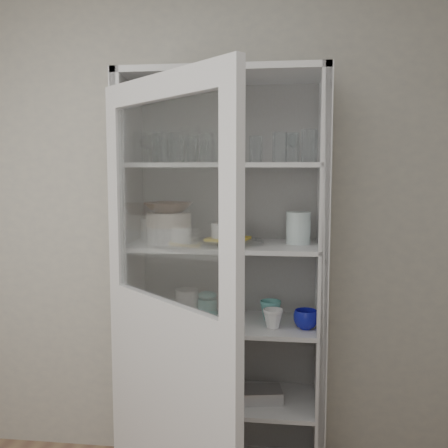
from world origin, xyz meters
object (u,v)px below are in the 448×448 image
Objects in this scene: mug_blue at (306,319)px; glass_platter at (228,242)px; goblet_3 at (293,147)px; mug_white at (273,319)px; mug_teal at (271,310)px; goblet_1 at (199,148)px; plate_stack_back at (158,228)px; cupboard_door at (167,354)px; goblet_0 at (147,148)px; grey_bowl_stack at (298,228)px; tin_box at (261,395)px; cream_dish at (169,385)px; goblet_2 at (233,146)px; teal_jar at (208,306)px; white_ramekin at (228,230)px; yellow_trivet at (228,239)px; pantry_cabinet at (225,302)px; white_canister at (187,303)px; measuring_cups at (167,321)px; terracotta_bowl at (169,207)px; plate_stack_front at (169,235)px; cream_bowl at (169,220)px.

glass_platter is at bearing 166.74° from mug_blue.
mug_white is (-0.09, -0.21, -0.84)m from goblet_3.
goblet_3 is at bearing 43.06° from mug_teal.
plate_stack_back is (-0.23, 0.02, -0.42)m from goblet_1.
cupboard_door is 1.09m from goblet_0.
glass_platter reaches higher than mug_blue.
tin_box is (-0.17, -0.06, -0.85)m from grey_bowl_stack.
mug_teal is at bearing 4.58° from cream_dish.
mug_blue is 0.58× the size of tin_box.
goblet_2 is 0.89m from mug_white.
grey_bowl_stack is 1.37× the size of mug_blue.
teal_jar is at bearing 13.26° from cream_dish.
white_ramekin is at bearing -95.80° from goblet_2.
goblet_0 is at bearing 166.61° from yellow_trivet.
yellow_trivet is 1.16× the size of grey_bowl_stack.
pantry_cabinet is 17.95× the size of mug_blue.
grey_bowl_stack is (0.33, -0.08, -0.41)m from goblet_2.
teal_jar is at bearing 165.13° from tin_box.
white_canister is (-0.11, 0.00, 0.01)m from teal_jar.
white_canister is (-0.44, 0.01, 0.02)m from mug_teal.
measuring_cups is (0.10, -0.23, -0.44)m from plate_stack_back.
plate_stack_front is at bearing 0.00° from terracotta_bowl.
white_ramekin is 0.89m from cream_dish.
measuring_cups is (-0.13, -0.20, -0.86)m from goblet_1.
grey_bowl_stack is 0.80m from measuring_cups.
goblet_1 is 0.94× the size of goblet_3.
terracotta_bowl is 0.52m from white_canister.
white_canister is (-0.23, 0.07, -0.34)m from glass_platter.
terracotta_bowl is 1.17× the size of yellow_trivet.
goblet_1 is 1.71× the size of measuring_cups.
goblet_1 is at bearing 57.23° from measuring_cups.
glass_platter is 0.83m from cream_dish.
goblet_3 is 1.42× the size of mug_blue.
white_ramekin is 1.68× the size of mug_white.
grey_bowl_stack is at bearing -2.60° from mug_teal.
pantry_cabinet reaches higher than tin_box.
tin_box is (-0.21, 0.05, -0.42)m from mug_blue.
plate_stack_back is 0.91m from mug_blue.
cream_bowl is at bearing -166.24° from goblet_3.
glass_platter is 0.02m from yellow_trivet.
grey_bowl_stack is at bearing -4.15° from goblet_0.
yellow_trivet reaches higher than white_canister.
teal_jar is at bearing 150.07° from white_ramekin.
pantry_cabinet is at bearing 18.84° from plate_stack_front.
cupboard_door is 0.72m from cream_bowl.
goblet_1 is 0.82m from teal_jar.
goblet_2 is at bearing 140.54° from tin_box.
grey_bowl_stack is (0.65, 0.05, -0.10)m from terracotta_bowl.
mug_white is at bearing 89.07° from cupboard_door.
tin_box is (0.47, -0.01, -0.95)m from terracotta_bowl.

